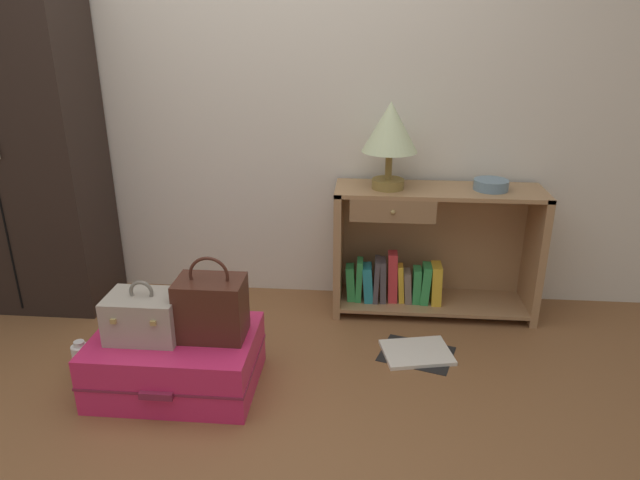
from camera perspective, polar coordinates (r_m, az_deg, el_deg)
ground_plane at (r=2.38m, az=-11.12°, el=-20.14°), size 9.00×9.00×0.00m
back_wall at (r=3.27m, az=-5.50°, el=16.54°), size 6.40×0.10×2.60m
wardrobe at (r=3.53m, az=-28.06°, el=8.72°), size 0.82×0.47×1.89m
bookshelf at (r=3.23m, az=10.50°, el=-1.26°), size 1.10×0.35×0.72m
table_lamp at (r=2.99m, az=7.01°, el=10.75°), size 0.29×0.29×0.45m
bowl at (r=3.13m, az=16.67°, el=5.29°), size 0.18×0.18×0.05m
suitcase_large at (r=2.69m, az=-14.10°, el=-11.56°), size 0.72×0.52×0.26m
train_case at (r=2.60m, az=-17.10°, el=-7.24°), size 0.31×0.23×0.27m
handbag at (r=2.52m, az=-10.77°, el=-6.60°), size 0.29×0.20×0.37m
bottle at (r=2.91m, az=-22.63°, el=-11.04°), size 0.08×0.08×0.19m
open_book_on_floor at (r=2.94m, az=9.60°, el=-11.01°), size 0.41×0.36×0.02m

